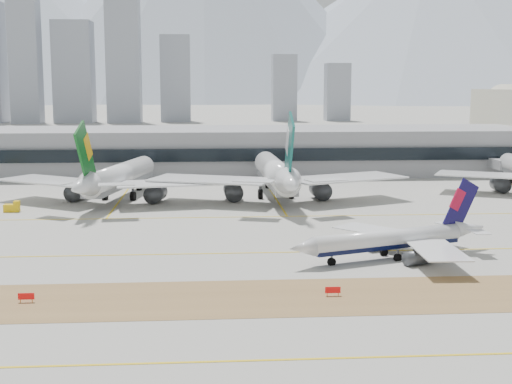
{
  "coord_description": "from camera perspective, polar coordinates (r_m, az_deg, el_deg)",
  "views": [
    {
      "loc": [
        -1.8,
        -128.22,
        29.44
      ],
      "look_at": [
        8.77,
        18.0,
        7.5
      ],
      "focal_mm": 50.0,
      "sensor_mm": 36.0,
      "label": 1
    }
  ],
  "objects": [
    {
      "name": "widebody_eva",
      "position": [
        186.49,
        -11.05,
        1.09
      ],
      "size": [
        60.66,
        60.25,
        22.08
      ],
      "rotation": [
        0.0,
        0.0,
        1.37
      ],
      "color": "white",
      "rests_on": "ground"
    },
    {
      "name": "terminal",
      "position": [
        244.05,
        -3.7,
        3.34
      ],
      "size": [
        280.0,
        43.1,
        15.0
      ],
      "color": "gray",
      "rests_on": "ground"
    },
    {
      "name": "hold_sign_right",
      "position": [
        101.94,
        6.17,
        -7.81
      ],
      "size": [
        2.2,
        0.15,
        1.35
      ],
      "color": "red",
      "rests_on": "ground"
    },
    {
      "name": "widebody_cathay",
      "position": [
        185.58,
        1.65,
        1.38
      ],
      "size": [
        67.58,
        65.95,
        24.08
      ],
      "rotation": [
        0.0,
        0.0,
        1.59
      ],
      "color": "white",
      "rests_on": "ground"
    },
    {
      "name": "mountain_ridge",
      "position": [
        1540.31,
        -2.91,
        14.18
      ],
      "size": [
        2830.0,
        1120.0,
        470.0
      ],
      "color": "#9EA8B7",
      "rests_on": "ground"
    },
    {
      "name": "hold_sign_left",
      "position": [
        103.34,
        -17.91,
        -7.96
      ],
      "size": [
        2.2,
        0.15,
        1.35
      ],
      "color": "red",
      "rests_on": "ground"
    },
    {
      "name": "city_skyline",
      "position": [
        591.39,
        -14.59,
        10.21
      ],
      "size": [
        342.0,
        49.8,
        140.0
      ],
      "color": "gray",
      "rests_on": "ground"
    },
    {
      "name": "ground",
      "position": [
        131.56,
        -3.26,
        -4.43
      ],
      "size": [
        3000.0,
        3000.0,
        0.0
      ],
      "primitive_type": "plane",
      "color": "#A19E97",
      "rests_on": "ground"
    },
    {
      "name": "gse_b",
      "position": [
        177.13,
        -18.91,
        -1.18
      ],
      "size": [
        3.55,
        2.0,
        2.6
      ],
      "color": "yellow",
      "rests_on": "ground"
    },
    {
      "name": "taxiing_airliner",
      "position": [
        124.99,
        11.01,
        -3.76
      ],
      "size": [
        38.23,
        32.39,
        13.32
      ],
      "rotation": [
        0.0,
        0.0,
        3.49
      ],
      "color": "white",
      "rests_on": "ground"
    },
    {
      "name": "apron_markings",
      "position": [
        79.9,
        -2.62,
        -13.1
      ],
      "size": [
        360.0,
        122.22,
        0.06
      ],
      "color": "brown",
      "rests_on": "ground"
    }
  ]
}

